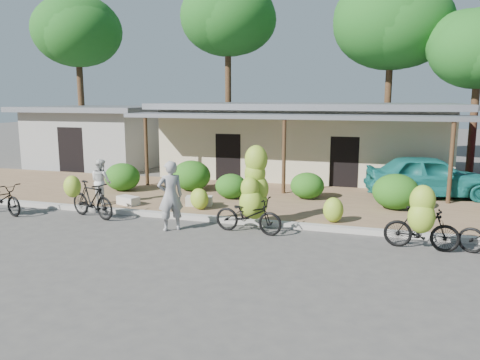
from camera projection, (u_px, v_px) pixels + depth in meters
The scene contains 25 objects.
ground at pixel (231, 245), 11.53m from camera, with size 100.00×100.00×0.00m, color #464441.
sidewalk at pixel (277, 201), 16.22m from camera, with size 60.00×6.00×0.12m, color #90704D.
curb at pixel (253, 222), 13.40m from camera, with size 60.00×0.25×0.15m, color #A8A399.
shop_main at pixel (306, 139), 21.50m from camera, with size 13.00×8.50×3.35m.
shop_grey at pixel (100, 135), 24.81m from camera, with size 7.00×6.00×3.15m.
tree_back_left at pixel (76, 30), 26.59m from camera, with size 5.14×5.01×9.32m.
tree_far_center at pixel (225, 16), 26.92m from camera, with size 5.56×5.48×10.32m.
tree_center_right at pixel (388, 21), 24.86m from camera, with size 6.20×6.16×9.97m.
tree_near_right at pixel (475, 47), 22.09m from camera, with size 4.81×4.66×7.74m.
hedge_0 at pixel (122, 177), 17.64m from camera, with size 1.34×1.21×1.05m, color #1E5112.
hedge_1 at pixel (192, 176), 17.67m from camera, with size 1.46×1.32×1.14m, color #1E5112.
hedge_2 at pixel (231, 186), 16.28m from camera, with size 1.11×1.00×0.86m, color #1E5112.
hedge_3 at pixel (307, 186), 16.24m from camera, with size 1.18×1.06×0.92m, color #1E5112.
hedge_4 at pixel (396, 192), 14.69m from camera, with size 1.44×1.29×1.12m, color #1E5112.
bike_left at pixel (90, 198), 14.03m from camera, with size 1.93×1.38×1.38m.
bike_center at pixel (252, 200), 12.68m from camera, with size 1.94×1.29×2.32m.
bike_right at pixel (422, 223), 10.91m from camera, with size 1.77×1.23×1.68m.
loose_banana_a at pixel (200, 199), 14.67m from camera, with size 0.53×0.45×0.67m, color #9AAF2B.
loose_banana_b at pixel (198, 199), 14.78m from camera, with size 0.52×0.44×0.65m, color #9AAF2B.
loose_banana_c at pixel (333, 210), 13.15m from camera, with size 0.57×0.49×0.71m, color #9AAF2B.
sack_near at pixel (199, 201), 15.26m from camera, with size 0.85×0.40×0.30m, color beige.
sack_far at pixel (128, 200), 15.36m from camera, with size 0.75×0.38×0.28m, color beige.
vendor at pixel (170, 196), 12.69m from camera, with size 0.70×0.46×1.92m, color gray.
bystander at pixel (101, 181), 15.40m from camera, with size 0.73×0.57×1.50m, color silver.
teal_van at pixel (430, 176), 16.48m from camera, with size 1.76×4.38×1.49m, color #19746F.
Camera 1 is at (3.51, -10.51, 3.59)m, focal length 35.00 mm.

